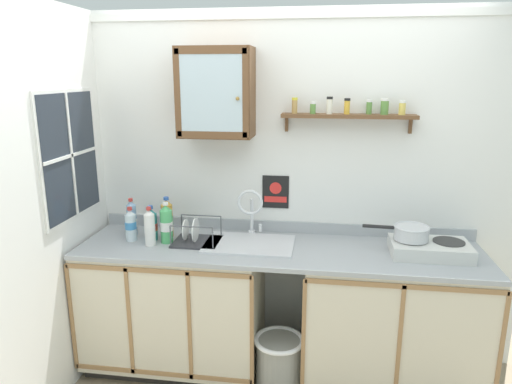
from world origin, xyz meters
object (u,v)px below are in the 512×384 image
bottle_opaque_white_1 (150,228)px  bottle_water_blue_4 (132,219)px  bottle_juice_amber_3 (167,219)px  bottle_soda_green_5 (166,224)px  saucepan (411,232)px  dish_rack (195,238)px  bottle_water_clear_0 (131,225)px  wall_cabinet (216,93)px  hot_plate_stove (430,248)px  sink (249,245)px  trash_bin (279,363)px  bottle_detergent_teal_2 (151,225)px  warning_sign (276,192)px

bottle_opaque_white_1 → bottle_water_blue_4: size_ratio=1.00×
bottle_juice_amber_3 → bottle_soda_green_5: bottle_juice_amber_3 is taller
bottle_opaque_white_1 → bottle_soda_green_5: bearing=36.0°
saucepan → bottle_opaque_white_1: bearing=-176.4°
bottle_juice_amber_3 → dish_rack: 0.26m
saucepan → bottle_water_clear_0: bottle_water_clear_0 is taller
bottle_water_blue_4 → wall_cabinet: 1.05m
bottle_water_blue_4 → bottle_soda_green_5: 0.31m
bottle_opaque_white_1 → bottle_juice_amber_3: bottle_juice_amber_3 is taller
hot_plate_stove → bottle_juice_amber_3: size_ratio=1.69×
sink → bottle_opaque_white_1: sink is taller
trash_bin → bottle_water_clear_0: bearing=169.8°
bottle_detergent_teal_2 → sink: bearing=1.0°
bottle_detergent_teal_2 → bottle_water_blue_4: bottle_water_blue_4 is taller
bottle_water_clear_0 → warning_sign: 1.01m
bottle_soda_green_5 → warning_sign: size_ratio=1.20×
wall_cabinet → trash_bin: 1.80m
warning_sign → wall_cabinet: bearing=-160.9°
saucepan → bottle_soda_green_5: size_ratio=1.46×
sink → bottle_water_clear_0: 0.81m
bottle_water_clear_0 → bottle_juice_amber_3: bottle_juice_amber_3 is taller
bottle_water_blue_4 → dish_rack: 0.50m
hot_plate_stove → warning_sign: size_ratio=2.05×
bottle_opaque_white_1 → bottle_soda_green_5: 0.11m
bottle_detergent_teal_2 → wall_cabinet: wall_cabinet is taller
bottle_opaque_white_1 → warning_sign: warning_sign is taller
bottle_opaque_white_1 → bottle_water_clear_0: bearing=156.8°
bottle_soda_green_5 → dish_rack: bottle_soda_green_5 is taller
sink → bottle_soda_green_5: 0.57m
bottle_detergent_teal_2 → bottle_juice_amber_3: 0.12m
warning_sign → trash_bin: (0.08, -0.51, -1.01)m
wall_cabinet → dish_rack: bearing=-125.6°
sink → bottle_detergent_teal_2: sink is taller
wall_cabinet → trash_bin: bearing=-38.9°
bottle_soda_green_5 → trash_bin: 1.16m
saucepan → bottle_opaque_white_1: size_ratio=1.56×
bottle_soda_green_5 → wall_cabinet: wall_cabinet is taller
trash_bin → hot_plate_stove: bearing=12.4°
hot_plate_stove → bottle_opaque_white_1: 1.78m
hot_plate_stove → wall_cabinet: wall_cabinet is taller
dish_rack → hot_plate_stove: bearing=-0.2°
bottle_opaque_white_1 → bottle_juice_amber_3: 0.19m
dish_rack → sink: bearing=4.4°
saucepan → wall_cabinet: size_ratio=0.71×
saucepan → warning_sign: warning_sign is taller
sink → warning_sign: 0.43m
saucepan → dish_rack: 1.39m
bottle_opaque_white_1 → dish_rack: bearing=17.8°
bottle_juice_amber_3 → trash_bin: (0.81, -0.30, -0.85)m
sink → bottle_water_blue_4: (-0.84, 0.06, 0.12)m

